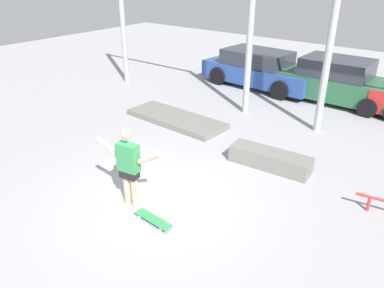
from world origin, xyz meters
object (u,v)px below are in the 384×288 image
skateboard (153,219)px  parked_car_blue (259,69)px  grind_box (270,159)px  skateboarder (129,164)px  manual_pad (176,119)px  parked_car_green (338,82)px

skateboard → parked_car_blue: parked_car_blue is taller
parked_car_blue → grind_box: bearing=-54.7°
grind_box → parked_car_blue: 6.55m
skateboarder → manual_pad: skateboarder is taller
parked_car_green → skateboarder: bearing=-96.1°
grind_box → manual_pad: bearing=167.7°
parked_car_blue → skateboard: bearing=-69.2°
skateboarder → parked_car_green: bearing=73.0°
skateboarder → grind_box: bearing=54.7°
parked_car_blue → parked_car_green: size_ratio=1.13×
skateboard → grind_box: (0.72, 3.27, 0.14)m
skateboarder → grind_box: 3.52m
skateboard → manual_pad: manual_pad is taller
manual_pad → parked_car_green: 5.87m
skateboarder → parked_car_blue: bearing=92.6°
skateboard → parked_car_blue: size_ratio=0.18×
skateboarder → skateboard: 1.15m
manual_pad → parked_car_green: parked_car_green is taller
skateboard → parked_car_blue: bearing=110.2°
skateboarder → grind_box: skateboarder is taller
grind_box → skateboarder: bearing=-115.2°
skateboard → manual_pad: (-2.87, 4.05, 0.02)m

